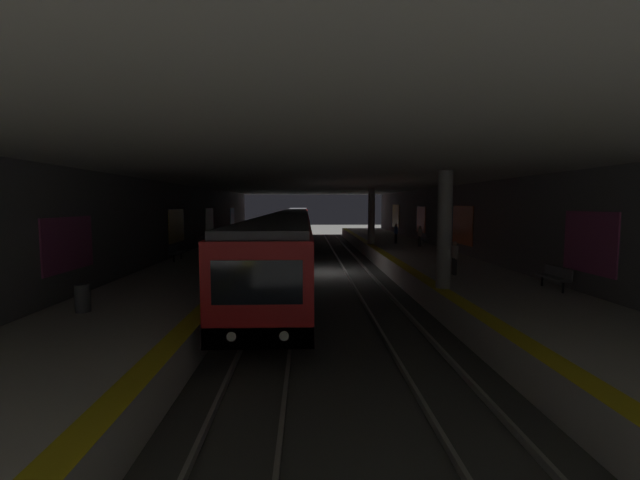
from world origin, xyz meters
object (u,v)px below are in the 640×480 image
object	(u,v)px
bench_right_mid	(203,242)
suitcase_rolling	(215,252)
person_standing_far	(420,235)
person_boarding	(454,257)
person_walking_mid	(396,233)
pillar_near	(444,230)
bench_right_far	(223,234)
pillar_far	(371,216)
person_waiting_near	(232,239)
bench_right_near	(176,252)
bench_left_near	(555,276)
bench_left_mid	(422,237)
metro_train	(294,228)
trash_bin	(83,298)

from	to	relation	value
bench_right_mid	suitcase_rolling	xyz separation A→B (m)	(-4.95, -1.91, -0.20)
person_standing_far	person_boarding	bearing A→B (deg)	171.62
person_walking_mid	person_boarding	distance (m)	15.32
pillar_near	bench_right_far	distance (m)	25.48
pillar_near	pillar_far	size ratio (longest dim) A/B	1.00
pillar_near	person_walking_mid	bearing A→B (deg)	-6.59
pillar_far	person_waiting_near	size ratio (longest dim) A/B	2.96
bench_right_near	suitcase_rolling	size ratio (longest dim) A/B	1.79
person_waiting_near	person_standing_far	distance (m)	14.03
person_walking_mid	person_standing_far	bearing A→B (deg)	-155.43
person_standing_far	pillar_near	bearing A→B (deg)	167.81
bench_left_near	bench_right_mid	xyz separation A→B (m)	(15.11, 17.07, 0.00)
bench_left_near	bench_left_mid	bearing A→B (deg)	0.00
metro_train	person_waiting_near	xyz separation A→B (m)	(-11.27, 3.93, -0.15)
pillar_far	person_boarding	size ratio (longest dim) A/B	2.90
pillar_far	bench_left_mid	size ratio (longest dim) A/B	2.68
bench_right_mid	trash_bin	size ratio (longest dim) A/B	2.00
bench_left_mid	person_walking_mid	distance (m)	2.14
pillar_far	pillar_near	bearing A→B (deg)	180.00
bench_left_mid	person_standing_far	distance (m)	2.52
bench_right_near	bench_right_mid	distance (m)	6.38
metro_train	suitcase_rolling	distance (m)	15.38
bench_left_near	person_waiting_near	size ratio (longest dim) A/B	1.11
person_walking_mid	person_boarding	bearing A→B (deg)	177.72
metro_train	person_standing_far	world-z (taller)	metro_train
pillar_near	bench_right_mid	size ratio (longest dim) A/B	2.68
pillar_near	bench_left_mid	xyz separation A→B (m)	(17.90, -4.18, -1.75)
metro_train	person_waiting_near	world-z (taller)	metro_train
metro_train	bench_right_mid	xyz separation A→B (m)	(-9.76, 6.33, -0.45)
person_walking_mid	person_waiting_near	bearing A→B (deg)	112.03
metro_train	person_boarding	bearing A→B (deg)	-159.46
person_boarding	suitcase_rolling	bearing A→B (deg)	61.48
pillar_far	suitcase_rolling	world-z (taller)	pillar_far
bench_left_mid	bench_right_mid	xyz separation A→B (m)	(-3.21, 17.07, 0.00)
metro_train	bench_right_mid	world-z (taller)	metro_train
person_walking_mid	bench_right_far	bearing A→B (deg)	76.35
bench_right_far	person_walking_mid	distance (m)	15.44
person_waiting_near	bench_left_near	bearing A→B (deg)	-132.86
pillar_near	bench_right_near	xyz separation A→B (m)	(8.31, 12.88, -1.75)
bench_right_mid	bench_right_far	bearing A→B (deg)	0.00
metro_train	person_boarding	size ratio (longest dim) A/B	38.54
person_boarding	person_standing_far	bearing A→B (deg)	-8.38
pillar_far	bench_right_near	xyz separation A→B (m)	(-9.61, 12.88, -1.75)
suitcase_rolling	bench_right_near	bearing A→B (deg)	126.78
bench_left_near	bench_left_mid	xyz separation A→B (m)	(18.32, 0.00, 0.00)
person_walking_mid	bench_left_mid	bearing A→B (deg)	-100.22
pillar_near	person_boarding	xyz separation A→B (m)	(2.96, -1.50, -1.43)
person_walking_mid	bench_right_near	bearing A→B (deg)	123.58
bench_left_near	person_standing_far	size ratio (longest dim) A/B	1.06
person_walking_mid	trash_bin	size ratio (longest dim) A/B	1.91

